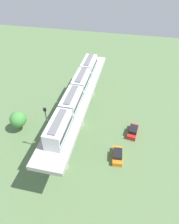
{
  "coord_description": "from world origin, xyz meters",
  "views": [
    {
      "loc": [
        -9.4,
        31.83,
        31.54
      ],
      "look_at": [
        -2.5,
        1.05,
        4.83
      ],
      "focal_mm": 32.5,
      "sensor_mm": 36.0,
      "label": 1
    }
  ],
  "objects_px": {
    "parked_car_orange": "(117,155)",
    "tree_near_viaduct": "(18,119)",
    "train": "(77,91)",
    "signal_post": "(48,129)",
    "parked_car_red": "(133,131)"
  },
  "relations": [
    {
      "from": "parked_car_orange",
      "to": "parked_car_red",
      "type": "xyz_separation_m",
      "value": [
        -2.47,
        -7.01,
        0.0
      ]
    },
    {
      "from": "parked_car_orange",
      "to": "signal_post",
      "type": "xyz_separation_m",
      "value": [
        12.73,
        0.92,
        5.11
      ]
    },
    {
      "from": "parked_car_red",
      "to": "tree_near_viaduct",
      "type": "xyz_separation_m",
      "value": [
        23.79,
        4.09,
        2.33
      ]
    },
    {
      "from": "signal_post",
      "to": "parked_car_orange",
      "type": "bearing_deg",
      "value": -175.86
    },
    {
      "from": "train",
      "to": "parked_car_red",
      "type": "distance_m",
      "value": 14.75
    },
    {
      "from": "train",
      "to": "parked_car_red",
      "type": "bearing_deg",
      "value": -177.3
    },
    {
      "from": "parked_car_red",
      "to": "signal_post",
      "type": "distance_m",
      "value": 17.88
    },
    {
      "from": "tree_near_viaduct",
      "to": "signal_post",
      "type": "xyz_separation_m",
      "value": [
        -8.6,
        3.84,
        2.78
      ]
    },
    {
      "from": "train",
      "to": "signal_post",
      "type": "relative_size",
      "value": 2.58
    },
    {
      "from": "train",
      "to": "parked_car_red",
      "type": "relative_size",
      "value": 6.25
    },
    {
      "from": "parked_car_orange",
      "to": "signal_post",
      "type": "height_order",
      "value": "signal_post"
    },
    {
      "from": "parked_car_orange",
      "to": "tree_near_viaduct",
      "type": "height_order",
      "value": "tree_near_viaduct"
    },
    {
      "from": "tree_near_viaduct",
      "to": "parked_car_orange",
      "type": "bearing_deg",
      "value": 172.21
    },
    {
      "from": "parked_car_red",
      "to": "signal_post",
      "type": "xyz_separation_m",
      "value": [
        15.19,
        7.93,
        5.11
      ]
    },
    {
      "from": "tree_near_viaduct",
      "to": "parked_car_red",
      "type": "bearing_deg",
      "value": -170.24
    }
  ]
}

